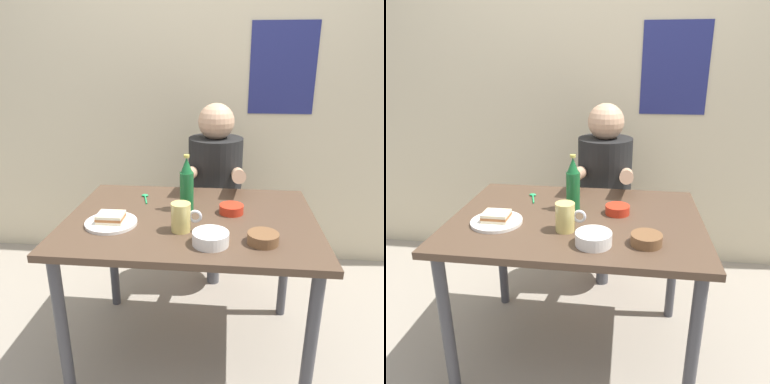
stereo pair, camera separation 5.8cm
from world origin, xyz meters
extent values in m
plane|color=gray|center=(0.00, 0.00, 0.00)|extent=(6.00, 6.00, 0.00)
cube|color=beige|center=(0.00, 1.05, 1.30)|extent=(4.40, 0.08, 2.60)
cube|color=navy|center=(0.48, 1.01, 1.34)|extent=(0.42, 0.01, 0.56)
cube|color=#4C3828|center=(0.00, 0.00, 0.72)|extent=(1.10, 0.80, 0.03)
cylinder|color=#3F3F44|center=(-0.49, -0.34, 0.35)|extent=(0.05, 0.05, 0.71)
cylinder|color=#3F3F44|center=(0.49, -0.34, 0.35)|extent=(0.05, 0.05, 0.71)
cylinder|color=#3F3F44|center=(-0.49, 0.34, 0.35)|extent=(0.05, 0.05, 0.71)
cylinder|color=#3F3F44|center=(0.49, 0.34, 0.35)|extent=(0.05, 0.05, 0.71)
cylinder|color=#4C4C51|center=(0.08, 0.63, 0.21)|extent=(0.08, 0.08, 0.41)
cylinder|color=maroon|center=(0.08, 0.63, 0.43)|extent=(0.34, 0.34, 0.04)
cylinder|color=black|center=(0.08, 0.63, 0.71)|extent=(0.32, 0.32, 0.52)
sphere|color=tan|center=(0.08, 0.63, 1.06)|extent=(0.21, 0.21, 0.21)
cylinder|color=tan|center=(-0.05, 0.38, 0.82)|extent=(0.07, 0.31, 0.14)
cylinder|color=tan|center=(0.21, 0.38, 0.82)|extent=(0.07, 0.31, 0.14)
cylinder|color=silver|center=(-0.33, -0.11, 0.75)|extent=(0.22, 0.22, 0.01)
cube|color=beige|center=(-0.33, -0.11, 0.76)|extent=(0.11, 0.09, 0.01)
cube|color=#9E592D|center=(-0.33, -0.11, 0.77)|extent=(0.11, 0.09, 0.01)
cube|color=beige|center=(-0.33, -0.11, 0.78)|extent=(0.11, 0.09, 0.01)
cylinder|color=#D1BC66|center=(-0.03, -0.14, 0.80)|extent=(0.08, 0.08, 0.12)
torus|color=silver|center=(0.03, -0.14, 0.81)|extent=(0.06, 0.01, 0.06)
cylinder|color=#19602D|center=(-0.03, 0.09, 0.83)|extent=(0.06, 0.06, 0.18)
cone|color=#19602D|center=(-0.03, 0.09, 0.95)|extent=(0.05, 0.05, 0.07)
cylinder|color=#BFB74C|center=(-0.03, 0.09, 1.00)|extent=(0.03, 0.03, 0.01)
cylinder|color=red|center=(0.18, 0.06, 0.76)|extent=(0.11, 0.11, 0.04)
cylinder|color=#A33521|center=(0.18, 0.06, 0.77)|extent=(0.09, 0.09, 0.02)
cylinder|color=brown|center=(0.30, -0.22, 0.76)|extent=(0.12, 0.12, 0.04)
cylinder|color=brown|center=(0.30, -0.22, 0.77)|extent=(0.10, 0.10, 0.02)
cylinder|color=silver|center=(0.10, -0.25, 0.77)|extent=(0.14, 0.14, 0.05)
cylinder|color=tan|center=(0.10, -0.25, 0.78)|extent=(0.11, 0.11, 0.02)
cylinder|color=#26A559|center=(-0.24, 0.18, 0.74)|extent=(0.04, 0.11, 0.01)
ellipsoid|color=#26A559|center=(-0.26, 0.24, 0.75)|extent=(0.04, 0.02, 0.01)
camera|label=1|loc=(0.15, -1.50, 1.40)|focal=34.58mm
camera|label=2|loc=(0.21, -1.49, 1.40)|focal=34.58mm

